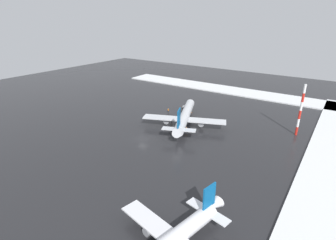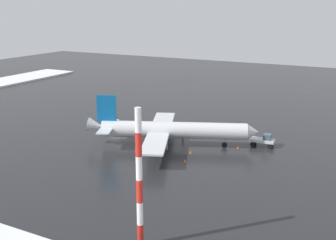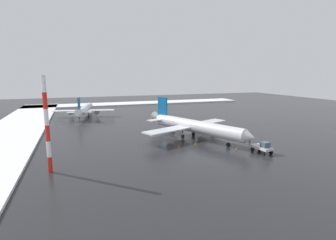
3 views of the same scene
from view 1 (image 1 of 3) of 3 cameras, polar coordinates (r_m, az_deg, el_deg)
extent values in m
plane|color=#232326|center=(79.40, -5.63, -4.03)|extent=(240.00, 240.00, 0.00)
cube|color=white|center=(64.09, 32.55, -14.21)|extent=(152.00, 16.00, 0.52)
cube|color=white|center=(134.37, 13.06, 6.37)|extent=(14.00, 116.00, 0.52)
cylinder|color=silver|center=(88.17, 3.75, 0.97)|extent=(26.73, 13.56, 3.14)
cone|color=silver|center=(102.18, 4.97, 3.84)|extent=(3.19, 3.60, 2.98)
cone|color=silver|center=(74.12, 2.06, -2.65)|extent=(4.07, 3.73, 3.05)
cube|color=silver|center=(87.02, -1.45, 0.53)|extent=(8.37, 12.62, 0.33)
cylinder|color=gray|center=(87.40, -0.20, -0.02)|extent=(3.60, 2.91, 1.84)
cube|color=silver|center=(85.04, 8.52, -0.22)|extent=(8.37, 12.62, 0.33)
cylinder|color=gray|center=(85.91, 7.28, -0.59)|extent=(3.60, 2.91, 1.84)
cube|color=#0C5999|center=(74.82, 2.39, 0.42)|extent=(3.53, 1.73, 5.16)
cube|color=silver|center=(76.81, 0.33, -1.88)|extent=(3.92, 5.01, 0.22)
cube|color=silver|center=(76.00, 4.43, -2.22)|extent=(3.92, 5.01, 0.22)
cylinder|color=black|center=(97.67, 4.55, 2.16)|extent=(0.22, 0.22, 0.65)
cylinder|color=black|center=(98.11, 4.53, 1.42)|extent=(1.06, 0.69, 1.01)
cylinder|color=black|center=(86.40, 2.13, -0.42)|extent=(0.22, 0.22, 0.65)
cylinder|color=black|center=(86.91, 2.12, -1.24)|extent=(1.06, 0.69, 1.01)
cylinder|color=black|center=(85.87, 4.80, -0.63)|extent=(0.22, 0.22, 0.65)
cylinder|color=black|center=(86.38, 4.77, -1.45)|extent=(1.06, 0.69, 1.01)
cone|color=white|center=(49.28, 10.16, -17.77)|extent=(3.15, 2.74, 2.55)
cube|color=white|center=(47.19, -4.62, -20.65)|extent=(5.33, 10.50, 0.28)
cylinder|color=gray|center=(46.66, -3.67, -22.52)|extent=(2.88, 2.04, 1.54)
cube|color=#0C5999|center=(46.32, 8.98, -16.11)|extent=(3.08, 0.89, 4.32)
cube|color=white|center=(47.13, 11.00, -20.24)|extent=(2.71, 4.03, 0.19)
cube|color=white|center=(49.17, 6.42, -17.86)|extent=(2.71, 4.03, 0.19)
cylinder|color=black|center=(45.31, -0.48, -24.42)|extent=(0.19, 0.19, 0.54)
cube|color=silver|center=(104.87, 4.28, 3.14)|extent=(4.74, 2.51, 0.50)
cube|color=#3F5160|center=(105.41, 4.52, 3.69)|extent=(1.50, 1.59, 1.10)
cylinder|color=black|center=(106.88, 4.19, 3.10)|extent=(0.92, 0.38, 0.90)
cylinder|color=black|center=(106.06, 5.14, 2.93)|extent=(0.92, 0.38, 0.90)
cylinder|color=black|center=(104.15, 3.39, 2.62)|extent=(0.92, 0.38, 0.90)
cylinder|color=black|center=(103.31, 4.37, 2.44)|extent=(0.92, 0.38, 0.90)
cylinder|color=black|center=(100.08, 0.03, 1.85)|extent=(0.16, 0.16, 0.85)
cylinder|color=black|center=(99.91, 0.08, 1.81)|extent=(0.16, 0.16, 0.85)
cylinder|color=orange|center=(99.75, 0.05, 2.23)|extent=(0.36, 0.36, 0.62)
sphere|color=tan|center=(99.61, 0.05, 2.46)|extent=(0.24, 0.24, 0.24)
cylinder|color=black|center=(91.23, 0.85, -0.15)|extent=(0.16, 0.16, 0.85)
cylinder|color=black|center=(91.35, 0.75, -0.12)|extent=(0.16, 0.16, 0.85)
cylinder|color=orange|center=(91.02, 0.80, 0.29)|extent=(0.36, 0.36, 0.62)
sphere|color=tan|center=(90.87, 0.80, 0.55)|extent=(0.24, 0.24, 0.24)
cylinder|color=black|center=(83.39, 4.05, -2.36)|extent=(0.16, 0.16, 0.85)
cylinder|color=black|center=(83.54, 3.96, -2.31)|extent=(0.16, 0.16, 0.85)
cylinder|color=orange|center=(83.17, 4.02, -1.87)|extent=(0.36, 0.36, 0.62)
sphere|color=tan|center=(83.00, 4.03, -1.60)|extent=(0.24, 0.24, 0.24)
cylinder|color=red|center=(90.12, 26.18, -2.13)|extent=(0.70, 0.70, 2.68)
cylinder|color=white|center=(89.18, 26.46, -0.56)|extent=(0.70, 0.70, 2.68)
cylinder|color=red|center=(88.32, 26.74, 1.05)|extent=(0.70, 0.70, 2.68)
cylinder|color=white|center=(87.52, 27.03, 2.69)|extent=(0.70, 0.70, 2.68)
cylinder|color=red|center=(86.81, 27.33, 4.36)|extent=(0.70, 0.70, 2.68)
cylinder|color=white|center=(86.17, 27.63, 6.06)|extent=(0.70, 0.70, 2.68)
cone|color=orange|center=(90.92, 9.30, -0.63)|extent=(0.36, 0.36, 0.55)
cone|color=orange|center=(100.49, 5.06, 1.76)|extent=(0.36, 0.36, 0.55)
cone|color=orange|center=(91.92, 6.45, -0.22)|extent=(0.36, 0.36, 0.55)
camera|label=2|loc=(109.25, 49.55, 10.05)|focal=45.00mm
camera|label=3|loc=(131.29, 28.72, 11.12)|focal=28.00mm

